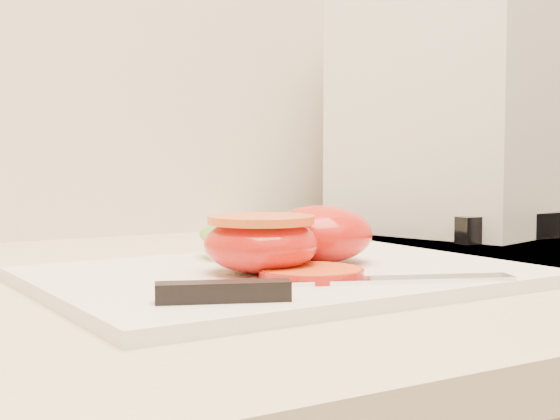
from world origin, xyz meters
TOP-DOWN VIEW (x-y plane):
  - cutting_board at (-0.02, 1.61)m, footprint 0.37×0.27m
  - tomato_half_dome at (0.03, 1.62)m, footprint 0.09×0.09m
  - tomato_half_cut at (-0.04, 1.60)m, footprint 0.09×0.09m
  - tomato_slice_0 at (-0.02, 1.56)m, footprint 0.07×0.07m
  - lettuce_leaf_0 at (0.01, 1.69)m, footprint 0.14×0.11m
  - knife at (-0.06, 1.52)m, footprint 0.26×0.08m
  - appliance at (0.37, 1.84)m, footprint 0.26×0.30m

SIDE VIEW (x-z plane):
  - cutting_board at x=-0.02m, z-range 0.93..0.94m
  - tomato_slice_0 at x=-0.02m, z-range 0.94..0.95m
  - knife at x=-0.06m, z-range 0.94..0.95m
  - lettuce_leaf_0 at x=0.01m, z-range 0.94..0.97m
  - tomato_half_cut at x=-0.04m, z-range 0.94..0.98m
  - tomato_half_dome at x=0.03m, z-range 0.94..0.99m
  - appliance at x=0.37m, z-range 0.93..1.23m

